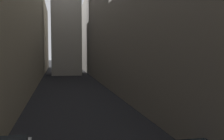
{
  "coord_description": "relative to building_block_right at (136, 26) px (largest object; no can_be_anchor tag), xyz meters",
  "views": [
    {
      "loc": [
        -2.02,
        6.69,
        5.81
      ],
      "look_at": [
        0.0,
        16.32,
        5.09
      ],
      "focal_mm": 41.2,
      "sensor_mm": 36.0,
      "label": 1
    }
  ],
  "objects": [
    {
      "name": "ground_plane",
      "position": [
        -11.36,
        -2.0,
        -10.2
      ],
      "size": [
        264.0,
        264.0,
        0.0
      ],
      "primitive_type": "plane",
      "color": "black"
    },
    {
      "name": "building_block_right",
      "position": [
        0.0,
        0.0,
        0.0
      ],
      "size": [
        11.71,
        108.0,
        20.4
      ],
      "primitive_type": "cube",
      "color": "#60594F",
      "rests_on": "ground"
    }
  ]
}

